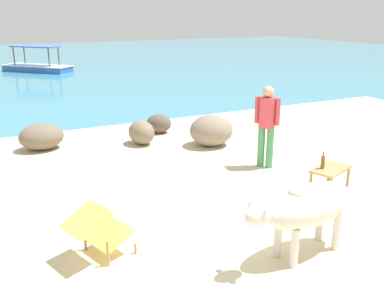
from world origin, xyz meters
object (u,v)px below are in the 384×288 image
Objects in this scene: boat_blue at (37,66)px; cow at (307,207)px; low_bench_table at (330,171)px; person_standing at (267,120)px; deck_chair_far at (98,229)px; bottle at (323,162)px.

cow is at bearing -41.42° from boat_blue.
person_standing is at bearing 82.95° from low_bench_table.
person_standing is (3.82, 1.83, 0.56)m from deck_chair_far.
person_standing is (-0.34, 1.44, 0.62)m from low_bench_table.
bottle is at bearing 141.81° from low_bench_table.
person_standing is 0.47× the size of boat_blue.
deck_chair_far is (-4.16, -0.39, 0.06)m from low_bench_table.
boat_blue is at bearing 66.49° from deck_chair_far.
low_bench_table is at bearing 68.22° from person_standing.
person_standing reaches higher than deck_chair_far.
cow is 3.28m from person_standing.
person_standing is 17.21m from boat_blue.
person_standing reaches higher than boat_blue.
cow is at bearing -137.22° from bottle.
deck_chair_far is 4.27m from person_standing.
deck_chair_far is 0.55× the size of person_standing.
deck_chair_far is at bearing -31.37° from cow.
bottle is at bearing -143.80° from cow.
deck_chair_far is 18.98m from boat_blue.
person_standing is (-0.19, 1.39, 0.44)m from bottle.
person_standing is (1.46, 2.92, 0.30)m from cow.
bottle is (-0.15, 0.05, 0.18)m from low_bench_table.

